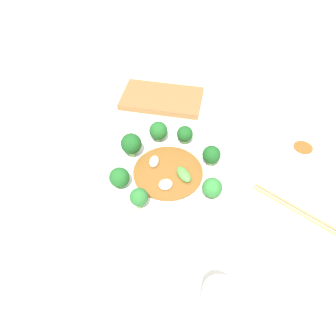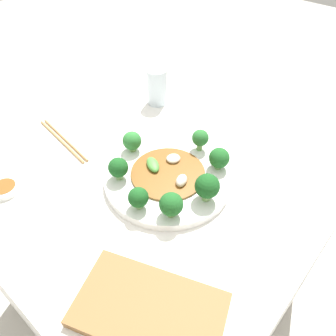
{
  "view_description": "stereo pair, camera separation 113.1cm",
  "coord_description": "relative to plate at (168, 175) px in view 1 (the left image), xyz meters",
  "views": [
    {
      "loc": [
        -0.24,
        0.51,
        1.4
      ],
      "look_at": [
        0.05,
        0.04,
        0.75
      ],
      "focal_mm": 35.0,
      "sensor_mm": 36.0,
      "label": 1
    },
    {
      "loc": [
        0.43,
        -0.39,
        1.3
      ],
      "look_at": [
        0.05,
        0.04,
        0.75
      ],
      "focal_mm": 35.0,
      "sensor_mm": 36.0,
      "label": 2
    }
  ],
  "objects": [
    {
      "name": "ground_plane",
      "position": [
        -0.05,
        -0.04,
        -0.72
      ],
      "size": [
        8.0,
        8.0,
        0.0
      ],
      "primitive_type": "plane",
      "color": "#B7B2A8"
    },
    {
      "name": "table",
      "position": [
        -0.05,
        -0.04,
        -0.36
      ],
      "size": [
        0.85,
        0.76,
        0.71
      ],
      "color": "silver",
      "rests_on": "ground_plane"
    },
    {
      "name": "plate",
      "position": [
        0.0,
        0.0,
        0.0
      ],
      "size": [
        0.32,
        0.32,
        0.02
      ],
      "color": "white",
      "rests_on": "table"
    },
    {
      "name": "broccoli_west",
      "position": [
        -0.13,
        0.01,
        0.04
      ],
      "size": [
        0.05,
        0.05,
        0.06
      ],
      "color": "#7AAD5B",
      "rests_on": "plate"
    },
    {
      "name": "broccoli_southeast",
      "position": [
        0.09,
        -0.09,
        0.05
      ],
      "size": [
        0.05,
        0.05,
        0.06
      ],
      "color": "#70A356",
      "rests_on": "plate"
    },
    {
      "name": "broccoli_south",
      "position": [
        0.02,
        -0.12,
        0.04
      ],
      "size": [
        0.05,
        0.05,
        0.06
      ],
      "color": "#89B76B",
      "rests_on": "plate"
    },
    {
      "name": "broccoli_southwest",
      "position": [
        -0.08,
        -0.09,
        0.05
      ],
      "size": [
        0.05,
        0.05,
        0.06
      ],
      "color": "#89B76B",
      "rests_on": "plate"
    },
    {
      "name": "broccoli_northeast",
      "position": [
        0.08,
        0.1,
        0.04
      ],
      "size": [
        0.05,
        0.05,
        0.06
      ],
      "color": "#70A356",
      "rests_on": "plate"
    },
    {
      "name": "broccoli_east",
      "position": [
        0.12,
        -0.0,
        0.05
      ],
      "size": [
        0.06,
        0.06,
        0.07
      ],
      "color": "#89B76B",
      "rests_on": "plate"
    },
    {
      "name": "broccoli_north",
      "position": [
        0.0,
        0.13,
        0.05
      ],
      "size": [
        0.04,
        0.04,
        0.06
      ],
      "color": "#70A356",
      "rests_on": "plate"
    },
    {
      "name": "stirfry_center",
      "position": [
        -0.0,
        0.0,
        0.02
      ],
      "size": [
        0.18,
        0.18,
        0.02
      ],
      "color": "brown",
      "rests_on": "plate"
    },
    {
      "name": "drinking_glass",
      "position": [
        -0.26,
        0.25,
        0.05
      ],
      "size": [
        0.06,
        0.06,
        0.12
      ],
      "color": "silver",
      "rests_on": "table"
    },
    {
      "name": "chopsticks",
      "position": [
        -0.33,
        -0.08,
        -0.01
      ],
      "size": [
        0.25,
        0.05,
        0.01
      ],
      "color": "#AD7F4C",
      "rests_on": "table"
    },
    {
      "name": "sauce_dish",
      "position": [
        -0.27,
        -0.29,
        -0.0
      ],
      "size": [
        0.07,
        0.07,
        0.02
      ],
      "color": "white",
      "rests_on": "table"
    },
    {
      "name": "cutting_board",
      "position": [
        0.19,
        -0.27,
        -0.0
      ],
      "size": [
        0.3,
        0.24,
        0.02
      ],
      "color": "brown",
      "rests_on": "table"
    }
  ]
}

